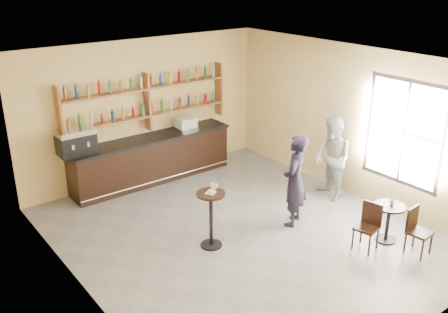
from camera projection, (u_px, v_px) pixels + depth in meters
floor at (241, 233)px, 9.32m from camera, size 7.00×7.00×0.00m
ceiling at (244, 62)px, 8.15m from camera, size 7.00×7.00×0.00m
wall_back at (145, 110)px, 11.32m from camera, size 7.00×0.00×7.00m
wall_front at (422, 235)px, 6.14m from camera, size 7.00×0.00×7.00m
wall_left at (78, 200)px, 7.04m from camera, size 0.00×7.00×7.00m
wall_right at (353, 122)px, 10.43m from camera, size 0.00×7.00×7.00m
window_pane at (404, 133)px, 9.50m from camera, size 0.00×2.00×2.00m
window_frame at (404, 133)px, 9.50m from camera, size 0.04×1.70×2.10m
shelf_unit at (147, 102)px, 11.15m from camera, size 4.00×0.26×1.40m
liquor_bottles at (147, 95)px, 11.09m from camera, size 3.68×0.10×1.00m
bar_counter at (152, 159)px, 11.41m from camera, size 3.89×0.76×1.05m
espresso_machine at (76, 142)px, 10.15m from camera, size 0.76×0.50×0.53m
pastry_case at (186, 124)px, 11.71m from camera, size 0.47×0.39×0.27m
pedestal_table at (211, 220)px, 8.73m from camera, size 0.55×0.55×1.04m
napkin at (211, 193)px, 8.54m from camera, size 0.22×0.22×0.00m
donut at (212, 191)px, 8.53m from camera, size 0.17×0.17×0.05m
cup_pedestal at (214, 186)px, 8.68m from camera, size 0.16×0.16×0.11m
man_main at (295, 181)px, 9.36m from camera, size 0.79×0.71×1.80m
cafe_table at (388, 223)px, 8.97m from camera, size 0.56×0.56×0.71m
cup_cafe at (392, 202)px, 8.85m from camera, size 0.10×0.10×0.09m
chair_west at (366, 228)px, 8.67m from camera, size 0.43×0.43×0.85m
chair_south at (420, 232)px, 8.53m from camera, size 0.40×0.40×0.85m
patron_second at (332, 159)px, 10.42m from camera, size 0.90×1.03×1.79m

